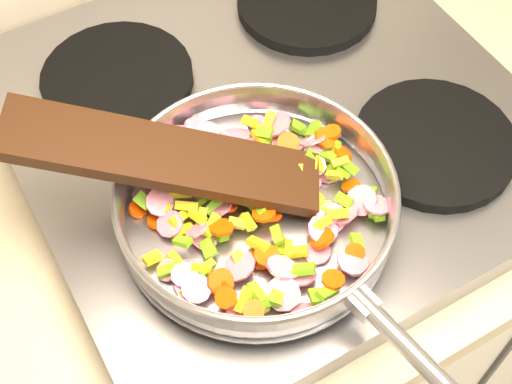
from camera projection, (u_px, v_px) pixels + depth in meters
cooktop at (270, 124)px, 0.88m from camera, size 0.60×0.60×0.04m
grate_fl at (224, 247)px, 0.75m from camera, size 0.19×0.19×0.02m
grate_fr at (435, 143)px, 0.83m from camera, size 0.19×0.19×0.02m
grate_bl at (117, 78)px, 0.89m from camera, size 0.19×0.19×0.02m
grate_br at (307, 3)px, 0.97m from camera, size 0.19×0.19×0.02m
saute_pan at (258, 203)px, 0.74m from camera, size 0.33×0.50×0.05m
vegetable_heap at (259, 202)px, 0.75m from camera, size 0.26×0.28×0.04m
wooden_spatula at (165, 157)px, 0.73m from camera, size 0.31×0.23×0.10m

